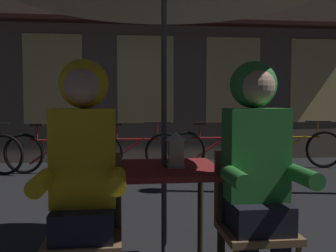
{
  "coord_description": "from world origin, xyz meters",
  "views": [
    {
      "loc": [
        -0.27,
        -2.52,
        1.17
      ],
      "look_at": [
        0.0,
        -0.22,
        1.02
      ],
      "focal_mm": 41.48,
      "sensor_mm": 36.0,
      "label": 1
    }
  ],
  "objects": [
    {
      "name": "cafe_table",
      "position": [
        0.0,
        0.0,
        0.64
      ],
      "size": [
        0.72,
        0.72,
        0.74
      ],
      "color": "maroon",
      "rests_on": "ground_plane"
    },
    {
      "name": "lantern",
      "position": [
        0.08,
        -0.03,
        0.86
      ],
      "size": [
        0.11,
        0.11,
        0.23
      ],
      "color": "white",
      "rests_on": "cafe_table"
    },
    {
      "name": "chair_left",
      "position": [
        -0.48,
        -0.37,
        0.49
      ],
      "size": [
        0.4,
        0.4,
        0.87
      ],
      "color": "olive",
      "rests_on": "ground_plane"
    },
    {
      "name": "chair_right",
      "position": [
        0.48,
        -0.37,
        0.49
      ],
      "size": [
        0.4,
        0.4,
        0.87
      ],
      "color": "olive",
      "rests_on": "ground_plane"
    },
    {
      "name": "person_left_hooded",
      "position": [
        -0.48,
        -0.43,
        0.85
      ],
      "size": [
        0.45,
        0.56,
        1.4
      ],
      "color": "black",
      "rests_on": "ground_plane"
    },
    {
      "name": "person_right_hooded",
      "position": [
        0.48,
        -0.43,
        0.85
      ],
      "size": [
        0.45,
        0.56,
        1.4
      ],
      "color": "black",
      "rests_on": "ground_plane"
    },
    {
      "name": "shopfront_building",
      "position": [
        0.19,
        5.4,
        3.09
      ],
      "size": [
        10.0,
        0.93,
        6.2
      ],
      "color": "#6B5B4C",
      "rests_on": "ground_plane"
    },
    {
      "name": "bicycle_second",
      "position": [
        -1.35,
        3.88,
        0.35
      ],
      "size": [
        1.67,
        0.27,
        0.84
      ],
      "color": "black",
      "rests_on": "ground_plane"
    },
    {
      "name": "bicycle_third",
      "position": [
        -0.08,
        3.93,
        0.35
      ],
      "size": [
        1.68,
        0.22,
        0.84
      ],
      "color": "black",
      "rests_on": "ground_plane"
    },
    {
      "name": "bicycle_fourth",
      "position": [
        1.33,
        3.99,
        0.35
      ],
      "size": [
        1.68,
        0.13,
        0.84
      ],
      "color": "black",
      "rests_on": "ground_plane"
    },
    {
      "name": "bicycle_fifth",
      "position": [
        2.76,
        3.98,
        0.35
      ],
      "size": [
        1.67,
        0.31,
        0.84
      ],
      "color": "black",
      "rests_on": "ground_plane"
    }
  ]
}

